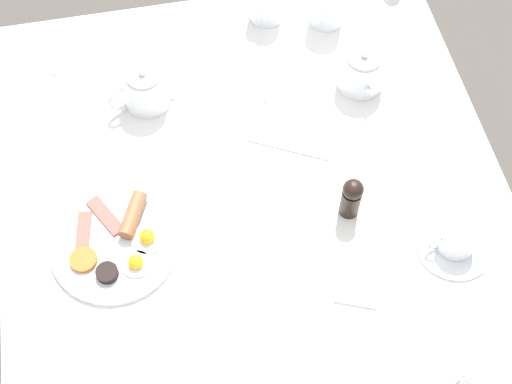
# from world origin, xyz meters

# --- Properties ---
(ground_plane) EXTENTS (8.00, 8.00, 0.00)m
(ground_plane) POSITION_xyz_m (0.00, 0.00, 0.00)
(ground_plane) COLOR #4C4742
(table) EXTENTS (1.08, 1.21, 0.77)m
(table) POSITION_xyz_m (0.00, 0.00, 0.71)
(table) COLOR white
(table) RESTS_ON ground_plane
(breakfast_plate) EXTENTS (0.26, 0.26, 0.04)m
(breakfast_plate) POSITION_xyz_m (0.30, 0.06, 0.78)
(breakfast_plate) COLOR white
(breakfast_plate) RESTS_ON table
(teapot_near) EXTENTS (0.11, 0.19, 0.11)m
(teapot_near) POSITION_xyz_m (-0.30, -0.26, 0.81)
(teapot_near) COLOR white
(teapot_near) RESTS_ON table
(teapot_far) EXTENTS (0.18, 0.11, 0.11)m
(teapot_far) POSITION_xyz_m (0.20, -0.30, 0.81)
(teapot_far) COLOR white
(teapot_far) RESTS_ON table
(teacup_with_saucer_left) EXTENTS (0.16, 0.16, 0.06)m
(teacup_with_saucer_left) POSITION_xyz_m (-0.37, 0.19, 0.79)
(teacup_with_saucer_left) COLOR white
(teacup_with_saucer_left) RESTS_ON table
(teacup_with_saucer_right) EXTENTS (0.16, 0.16, 0.06)m
(teacup_with_saucer_right) POSITION_xyz_m (-0.04, 0.42, 0.79)
(teacup_with_saucer_right) COLOR white
(teacup_with_saucer_right) RESTS_ON table
(water_glass_tall) EXTENTS (0.08, 0.08, 0.10)m
(water_glass_tall) POSITION_xyz_m (-0.13, -0.51, 0.82)
(water_glass_tall) COLOR white
(water_glass_tall) RESTS_ON table
(water_glass_short) EXTENTS (0.08, 0.08, 0.13)m
(water_glass_short) POSITION_xyz_m (-0.27, -0.47, 0.83)
(water_glass_short) COLOR white
(water_glass_short) RESTS_ON table
(creamer_jug) EXTENTS (0.08, 0.06, 0.06)m
(creamer_jug) POSITION_xyz_m (-0.32, 0.47, 0.80)
(creamer_jug) COLOR white
(creamer_jug) RESTS_ON table
(salt_grinder) EXTENTS (0.04, 0.04, 0.11)m
(salt_grinder) POSITION_xyz_m (-0.19, 0.07, 0.83)
(salt_grinder) COLOR black
(salt_grinder) RESTS_ON table
(napkin_folded) EXTENTS (0.12, 0.14, 0.01)m
(napkin_folded) POSITION_xyz_m (-0.17, 0.23, 0.77)
(napkin_folded) COLOR white
(napkin_folded) RESTS_ON table
(fork_by_plate) EXTENTS (0.17, 0.10, 0.00)m
(fork_by_plate) POSITION_xyz_m (-0.10, -0.11, 0.77)
(fork_by_plate) COLOR silver
(fork_by_plate) RESTS_ON table
(spoon_for_tea) EXTENTS (0.11, 0.13, 0.00)m
(spoon_for_tea) POSITION_xyz_m (0.36, -0.49, 0.77)
(spoon_for_tea) COLOR silver
(spoon_for_tea) RESTS_ON table
(fork_spare) EXTENTS (0.02, 0.18, 0.00)m
(fork_spare) POSITION_xyz_m (-0.08, -0.34, 0.77)
(fork_spare) COLOR silver
(fork_spare) RESTS_ON table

